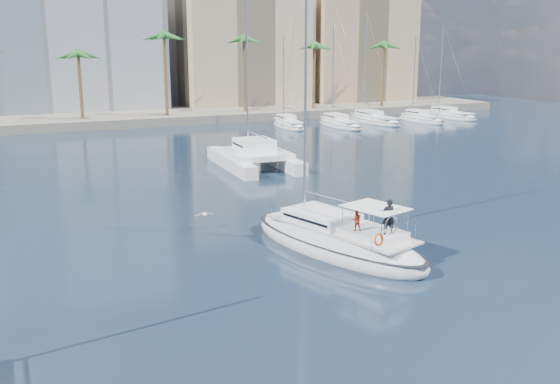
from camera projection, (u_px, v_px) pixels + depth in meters
name	position (u px, v px, depth m)	size (l,w,h in m)	color
ground	(316.00, 260.00, 31.81)	(160.00, 160.00, 0.00)	black
quay	(115.00, 119.00, 85.92)	(120.00, 14.00, 1.20)	gray
building_modern	(9.00, 20.00, 88.75)	(42.00, 16.00, 28.00)	silver
building_beige	(241.00, 48.00, 100.39)	(20.00, 14.00, 20.00)	tan
building_tan_right	(354.00, 54.00, 106.71)	(18.00, 12.00, 18.00)	tan
palm_centre	(115.00, 47.00, 80.11)	(3.60, 3.60, 12.30)	brown
palm_right	(346.00, 46.00, 93.48)	(3.60, 3.60, 12.30)	brown
main_sloop	(336.00, 241.00, 33.10)	(7.13, 12.48, 17.66)	white
catamaran	(255.00, 154.00, 55.36)	(5.98, 11.34, 16.37)	white
seagull	(204.00, 214.00, 36.72)	(1.16, 0.50, 0.21)	silver
moored_yacht_a	(289.00, 128.00, 81.48)	(2.72, 9.35, 11.90)	white
moored_yacht_b	(340.00, 127.00, 82.25)	(3.14, 10.78, 13.72)	white
moored_yacht_c	(373.00, 123.00, 86.59)	(3.55, 12.21, 15.54)	white
moored_yacht_d	(421.00, 122.00, 87.37)	(2.72, 9.35, 11.90)	white
moored_yacht_e	(449.00, 118.00, 91.70)	(3.14, 10.78, 13.72)	white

